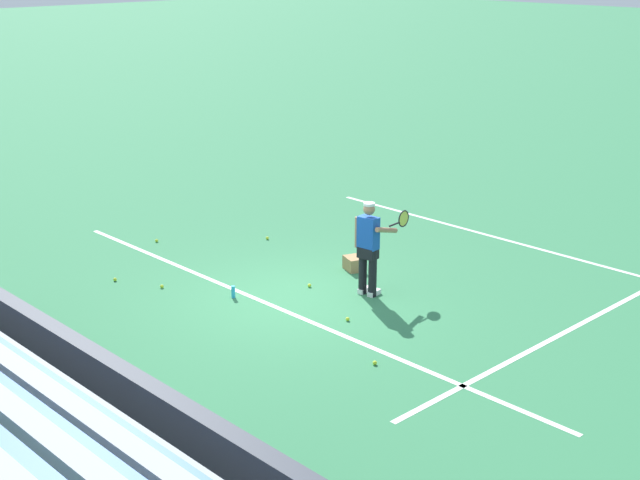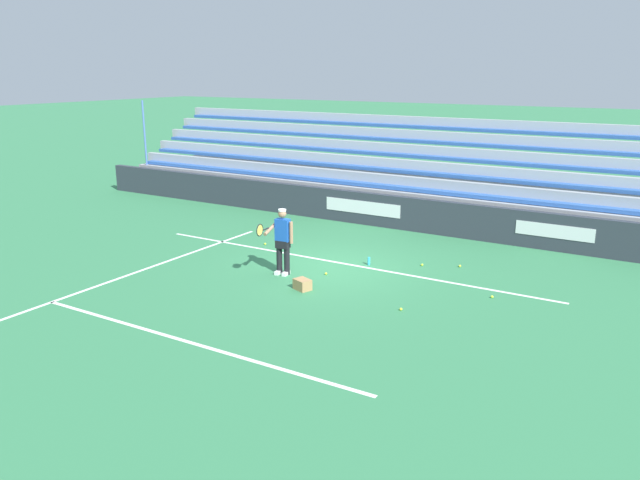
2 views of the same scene
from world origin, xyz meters
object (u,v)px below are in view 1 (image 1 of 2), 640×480
(tennis_ball_far_right, at_px, (162,286))
(tennis_ball_on_baseline, at_px, (375,363))
(tennis_player, at_px, (369,247))
(tennis_ball_far_left, at_px, (115,279))
(tennis_ball_by_box, at_px, (348,319))
(water_bottle, at_px, (233,292))
(tennis_ball_near_player, at_px, (157,241))
(tennis_ball_stray_back, at_px, (309,285))
(ball_box_cardboard, at_px, (354,263))
(tennis_ball_midcourt, at_px, (267,238))

(tennis_ball_far_right, relative_size, tennis_ball_on_baseline, 1.00)
(tennis_player, relative_size, tennis_ball_far_left, 25.98)
(tennis_ball_by_box, xyz_separation_m, tennis_ball_far_left, (-4.32, -1.81, 0.00))
(tennis_ball_far_right, bearing_deg, water_bottle, 27.22)
(tennis_ball_far_right, distance_m, water_bottle, 1.43)
(tennis_player, relative_size, tennis_ball_near_player, 25.98)
(tennis_player, distance_m, tennis_ball_far_right, 3.88)
(tennis_player, height_order, tennis_ball_by_box, tennis_player)
(tennis_ball_stray_back, bearing_deg, ball_box_cardboard, 93.70)
(tennis_ball_on_baseline, relative_size, water_bottle, 0.30)
(water_bottle, bearing_deg, tennis_ball_near_player, 167.60)
(tennis_ball_near_player, distance_m, tennis_ball_by_box, 5.74)
(tennis_ball_on_baseline, bearing_deg, tennis_ball_far_left, -170.84)
(ball_box_cardboard, height_order, tennis_ball_on_baseline, ball_box_cardboard)
(ball_box_cardboard, height_order, water_bottle, ball_box_cardboard)
(tennis_player, distance_m, tennis_ball_stray_back, 1.42)
(ball_box_cardboard, xyz_separation_m, tennis_ball_far_right, (-1.75, -3.24, -0.10))
(tennis_ball_on_baseline, distance_m, tennis_ball_midcourt, 6.32)
(tennis_ball_near_player, xyz_separation_m, tennis_ball_midcourt, (1.49, 1.81, 0.00))
(tennis_ball_on_baseline, bearing_deg, tennis_ball_stray_back, 153.75)
(ball_box_cardboard, xyz_separation_m, tennis_ball_far_left, (-2.66, -3.67, -0.10))
(ball_box_cardboard, bearing_deg, tennis_ball_stray_back, -86.30)
(ball_box_cardboard, bearing_deg, tennis_ball_on_baseline, -41.42)
(tennis_ball_on_baseline, bearing_deg, water_bottle, 177.49)
(tennis_player, xyz_separation_m, tennis_ball_far_left, (-3.74, -2.94, -0.86))
(ball_box_cardboard, height_order, tennis_ball_midcourt, ball_box_cardboard)
(tennis_ball_near_player, xyz_separation_m, tennis_ball_far_right, (2.32, -1.45, 0.00))
(tennis_ball_far_right, bearing_deg, tennis_ball_far_left, -154.55)
(tennis_player, xyz_separation_m, water_bottle, (-1.56, -1.86, -0.78))
(ball_box_cardboard, height_order, tennis_ball_near_player, ball_box_cardboard)
(tennis_ball_near_player, bearing_deg, tennis_ball_by_box, -0.65)
(tennis_ball_far_right, xyz_separation_m, tennis_ball_far_left, (-0.91, -0.43, 0.00))
(ball_box_cardboard, distance_m, tennis_ball_near_player, 4.45)
(tennis_player, distance_m, tennis_ball_by_box, 1.54)
(tennis_player, bearing_deg, tennis_ball_stray_back, -152.36)
(tennis_ball_near_player, bearing_deg, water_bottle, -12.40)
(tennis_ball_on_baseline, height_order, water_bottle, water_bottle)
(tennis_ball_near_player, height_order, tennis_ball_midcourt, same)
(ball_box_cardboard, bearing_deg, tennis_ball_near_player, -156.32)
(tennis_ball_far_right, bearing_deg, tennis_ball_on_baseline, 5.86)
(ball_box_cardboard, xyz_separation_m, tennis_ball_near_player, (-4.08, -1.79, -0.10))
(tennis_ball_by_box, distance_m, tennis_ball_stray_back, 1.70)
(tennis_ball_on_baseline, height_order, tennis_ball_far_left, same)
(tennis_ball_far_right, xyz_separation_m, water_bottle, (1.27, 0.66, 0.08))
(tennis_ball_near_player, height_order, water_bottle, water_bottle)
(tennis_player, height_order, tennis_ball_far_right, tennis_player)
(tennis_ball_on_baseline, relative_size, tennis_ball_far_left, 1.00)
(tennis_player, xyz_separation_m, ball_box_cardboard, (-1.08, 0.72, -0.76))
(tennis_ball_by_box, bearing_deg, tennis_player, 117.36)
(tennis_player, relative_size, tennis_ball_on_baseline, 25.98)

